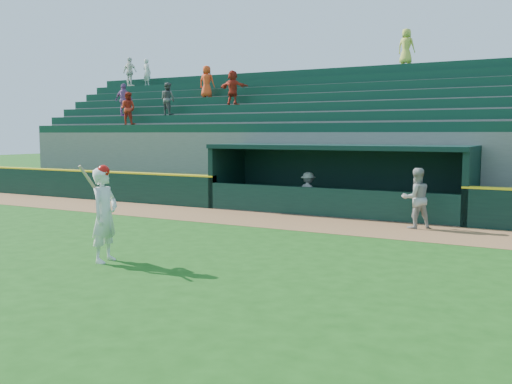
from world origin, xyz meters
TOP-DOWN VIEW (x-y plane):
  - ground at (0.00, 0.00)m, footprint 120.00×120.00m
  - warning_track at (0.00, 4.90)m, footprint 40.00×3.00m
  - field_wall_left at (-12.25, 6.55)m, footprint 15.50×0.30m
  - wall_stripe_left at (-12.25, 6.55)m, footprint 15.50×0.32m
  - dugout_player_front at (3.34, 5.55)m, footprint 1.13×1.09m
  - dugout_player_inside at (-0.96, 7.33)m, footprint 1.02×0.68m
  - dugout at (0.00, 8.00)m, footprint 9.40×2.80m
  - stands at (-0.02, 12.57)m, footprint 34.50×6.30m
  - batter_at_plate at (-1.70, -2.32)m, footprint 0.63×0.87m

SIDE VIEW (x-z plane):
  - ground at x=0.00m, z-range 0.00..0.00m
  - warning_track at x=0.00m, z-range 0.00..0.01m
  - field_wall_left at x=-12.25m, z-range 0.00..1.20m
  - dugout_player_inside at x=-0.96m, z-range 0.00..1.46m
  - dugout_player_front at x=3.34m, z-range 0.00..1.83m
  - batter_at_plate at x=-1.70m, z-range -0.01..2.17m
  - wall_stripe_left at x=-12.25m, z-range 1.20..1.26m
  - dugout at x=0.00m, z-range 0.13..2.59m
  - stands at x=-0.02m, z-range -1.38..6.18m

